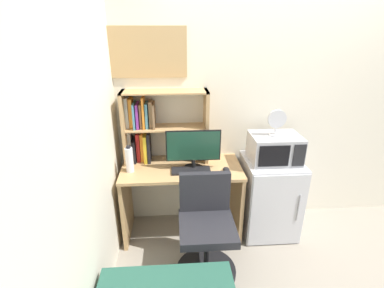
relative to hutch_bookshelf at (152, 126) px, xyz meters
name	(u,v)px	position (x,y,z in m)	size (l,w,h in m)	color
wall_back	(313,103)	(1.64, 0.13, 0.17)	(6.40, 0.04, 2.60)	silver
wall_left	(47,199)	(-0.38, -1.49, 0.17)	(0.04, 4.40, 2.60)	silver
desk	(182,189)	(0.27, -0.18, -0.61)	(1.16, 0.57, 0.77)	tan
hutch_bookshelf	(152,126)	(0.00, 0.00, 0.00)	(0.82, 0.24, 0.71)	tan
monitor	(193,148)	(0.39, -0.22, -0.15)	(0.51, 0.18, 0.39)	black
keyboard	(191,171)	(0.36, -0.28, -0.36)	(0.36, 0.14, 0.02)	black
computer_mouse	(226,170)	(0.69, -0.30, -0.35)	(0.06, 0.10, 0.03)	black
water_bottle	(129,160)	(-0.21, -0.23, -0.24)	(0.07, 0.07, 0.26)	silver
mini_fridge	(269,196)	(1.17, -0.19, -0.73)	(0.54, 0.56, 0.81)	silver
microwave	(275,148)	(1.17, -0.19, -0.19)	(0.47, 0.36, 0.27)	#ADADB2
desk_fan	(277,121)	(1.16, -0.19, 0.08)	(0.17, 0.11, 0.25)	silver
desk_chair	(206,232)	(0.46, -0.69, -0.74)	(0.53, 0.53, 0.89)	black
wall_corkboard	(147,52)	(-0.01, 0.10, 0.68)	(0.72, 0.02, 0.45)	tan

